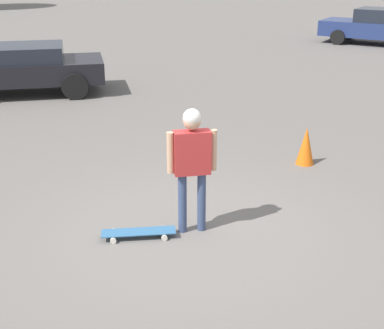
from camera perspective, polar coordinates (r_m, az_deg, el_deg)
name	(u,v)px	position (r m, az deg, el deg)	size (l,w,h in m)	color
ground_plane	(192,230)	(7.30, 0.00, -7.02)	(220.00, 220.00, 0.00)	slate
person	(192,155)	(6.85, 0.00, 0.99)	(0.24, 0.65, 1.70)	#38476B
skateboard	(139,232)	(7.13, -5.72, -7.22)	(0.40, 1.00, 0.09)	#336693
car_parked_near	(25,68)	(15.12, -17.35, 9.83)	(2.27, 4.24, 1.30)	black
car_parked_far	(381,26)	(24.28, 19.48, 13.72)	(4.72, 4.55, 1.46)	navy
traffic_cone	(306,146)	(9.67, 12.05, 1.97)	(0.32, 0.32, 0.68)	orange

